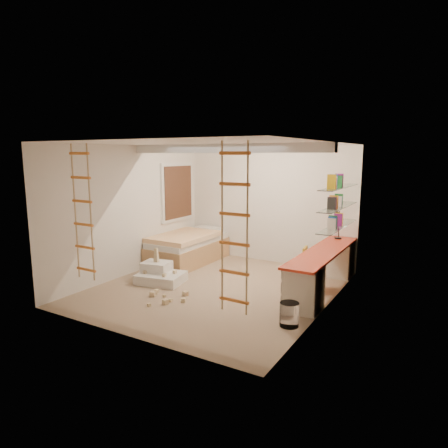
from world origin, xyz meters
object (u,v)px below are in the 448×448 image
Objects in this scene: bed at (188,248)px; swivel_chair at (304,274)px; play_platform at (160,275)px; desk at (323,269)px.

swivel_chair is (2.88, -0.47, -0.04)m from bed.
swivel_chair is 2.71m from play_platform.
desk reaches higher than bed.
desk reaches higher than play_platform.
desk is at bearing -6.49° from bed.
desk is at bearing 19.11° from swivel_chair.
play_platform is (0.36, -1.45, -0.18)m from bed.
swivel_chair is at bearing 21.24° from play_platform.
swivel_chair is at bearing -9.34° from bed.
bed is 2.10× the size of play_platform.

